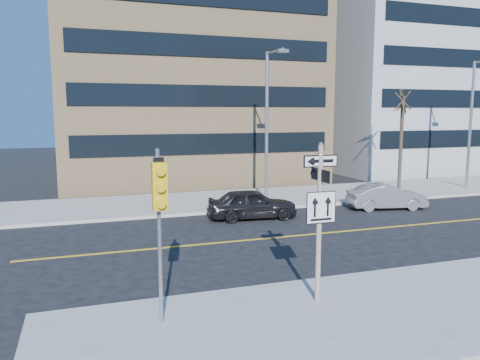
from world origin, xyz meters
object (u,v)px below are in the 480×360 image
object	(u,v)px
sign_pole	(320,213)
street_tree_west	(403,103)
streetlight_a	(268,116)
parked_car_a	(252,204)
parked_car_b	(387,197)
streetlight_b	(474,116)
traffic_signal	(160,201)

from	to	relation	value
sign_pole	street_tree_west	bearing A→B (deg)	46.74
sign_pole	streetlight_a	world-z (taller)	streetlight_a
parked_car_a	streetlight_a	distance (m)	5.62
parked_car_b	street_tree_west	bearing A→B (deg)	-32.16
streetlight_b	street_tree_west	size ratio (longest dim) A/B	1.26
traffic_signal	parked_car_b	xyz separation A→B (m)	(13.23, 10.00, -2.38)
sign_pole	streetlight_a	distance (m)	14.05
streetlight_a	street_tree_west	bearing A→B (deg)	3.45
sign_pole	traffic_signal	bearing A→B (deg)	-177.89
streetlight_a	streetlight_b	bearing A→B (deg)	0.00
sign_pole	parked_car_b	size ratio (longest dim) A/B	1.03
traffic_signal	parked_car_a	bearing A→B (deg)	59.89
streetlight_b	street_tree_west	xyz separation A→B (m)	(-5.00, 0.54, 0.77)
sign_pole	traffic_signal	size ratio (longest dim) A/B	1.02
streetlight_b	sign_pole	bearing A→B (deg)	-143.60
parked_car_a	street_tree_west	distance (m)	12.70
street_tree_west	parked_car_b	bearing A→B (deg)	-133.64
streetlight_b	street_tree_west	world-z (taller)	streetlight_b
parked_car_b	streetlight_b	xyz separation A→B (m)	(8.77, 3.41, 4.10)
traffic_signal	streetlight_a	world-z (taller)	streetlight_a
street_tree_west	parked_car_a	bearing A→B (deg)	-161.05
parked_car_a	streetlight_a	world-z (taller)	streetlight_a
parked_car_a	street_tree_west	world-z (taller)	street_tree_west
parked_car_a	street_tree_west	bearing A→B (deg)	-64.94
sign_pole	parked_car_b	xyz separation A→B (m)	(9.23, 9.86, -1.79)
parked_car_a	streetlight_a	xyz separation A→B (m)	(2.12, 3.27, 4.05)
sign_pole	street_tree_west	xyz separation A→B (m)	(13.00, 13.81, 3.09)
sign_pole	streetlight_a	bearing A→B (deg)	73.23
streetlight_b	street_tree_west	distance (m)	5.09
parked_car_a	parked_car_b	size ratio (longest dim) A/B	1.05
parked_car_b	street_tree_west	xyz separation A→B (m)	(3.77, 3.96, 4.87)
parked_car_a	streetlight_b	size ratio (longest dim) A/B	0.52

